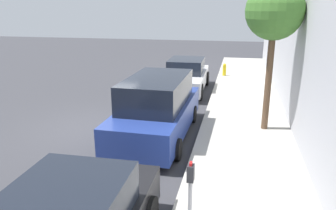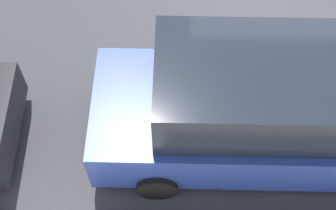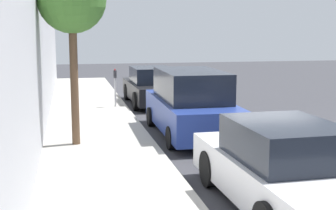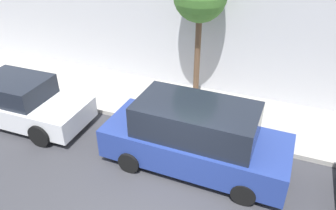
{
  "view_description": "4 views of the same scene",
  "coord_description": "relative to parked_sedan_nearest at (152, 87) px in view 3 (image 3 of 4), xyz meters",
  "views": [
    {
      "loc": [
        4.58,
        -9.55,
        3.94
      ],
      "look_at": [
        2.53,
        -0.05,
        1.0
      ],
      "focal_mm": 35.0,
      "sensor_mm": 36.0,
      "label": 1
    },
    {
      "loc": [
        5.77,
        -1.56,
        6.54
      ],
      "look_at": [
        2.22,
        -1.58,
        1.0
      ],
      "focal_mm": 50.0,
      "sensor_mm": 36.0,
      "label": 2
    },
    {
      "loc": [
        5.68,
        12.77,
        3.05
      ],
      "look_at": [
        3.01,
        0.32,
        1.0
      ],
      "focal_mm": 50.0,
      "sensor_mm": 36.0,
      "label": 3
    },
    {
      "loc": [
        -4.51,
        -2.13,
        6.1
      ],
      "look_at": [
        3.36,
        1.02,
        1.0
      ],
      "focal_mm": 35.0,
      "sensor_mm": 36.0,
      "label": 4
    }
  ],
  "objects": [
    {
      "name": "street_tree",
      "position": [
        3.21,
        6.91,
        3.03
      ],
      "size": [
        1.71,
        1.71,
        4.51
      ],
      "color": "brown",
      "rests_on": "sidewalk"
    },
    {
      "name": "ground_plane",
      "position": [
        -2.33,
        6.09,
        -0.72
      ],
      "size": [
        60.0,
        60.0,
        0.0
      ],
      "primitive_type": "plane",
      "color": "#38383D"
    },
    {
      "name": "parked_minivan_second",
      "position": [
        -0.1,
        5.89,
        0.2
      ],
      "size": [
        2.02,
        4.93,
        1.9
      ],
      "color": "navy",
      "rests_on": "ground_plane"
    },
    {
      "name": "parked_sedan_third",
      "position": [
        -0.14,
        11.8,
        -0.0
      ],
      "size": [
        1.92,
        4.54,
        1.54
      ],
      "color": "silver",
      "rests_on": "ground_plane"
    },
    {
      "name": "parked_sedan_nearest",
      "position": [
        0.0,
        0.0,
        0.0
      ],
      "size": [
        1.92,
        4.53,
        1.54
      ],
      "color": "black",
      "rests_on": "ground_plane"
    },
    {
      "name": "sidewalk",
      "position": [
        2.61,
        6.09,
        -0.65
      ],
      "size": [
        2.87,
        32.0,
        0.15
      ],
      "color": "#B2ADA3",
      "rests_on": "ground_plane"
    },
    {
      "name": "parking_meter_near",
      "position": [
        1.62,
        1.18,
        0.31
      ],
      "size": [
        0.11,
        0.15,
        1.44
      ],
      "color": "#ADADB2",
      "rests_on": "sidewalk"
    }
  ]
}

